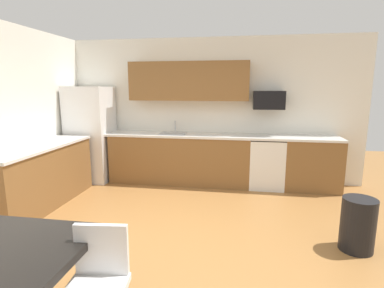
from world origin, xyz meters
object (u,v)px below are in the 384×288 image
(microwave, at_px, (269,100))
(trash_bin, at_px, (358,225))
(refrigerator, at_px, (91,134))
(oven_range, at_px, (266,162))
(chair_near_table, at_px, (97,279))

(microwave, relative_size, trash_bin, 0.90)
(refrigerator, xyz_separation_m, oven_range, (3.33, 0.08, -0.45))
(oven_range, relative_size, chair_near_table, 1.07)
(microwave, height_order, chair_near_table, microwave)
(refrigerator, distance_m, chair_near_table, 4.13)
(chair_near_table, height_order, trash_bin, chair_near_table)
(refrigerator, distance_m, trash_bin, 4.66)
(refrigerator, bearing_deg, oven_range, 1.38)
(microwave, bearing_deg, refrigerator, -176.90)
(oven_range, distance_m, trash_bin, 2.24)
(chair_near_table, bearing_deg, trash_bin, 36.24)
(microwave, distance_m, trash_bin, 2.65)
(refrigerator, height_order, chair_near_table, refrigerator)
(oven_range, xyz_separation_m, trash_bin, (0.84, -2.08, -0.16))
(refrigerator, relative_size, trash_bin, 3.01)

